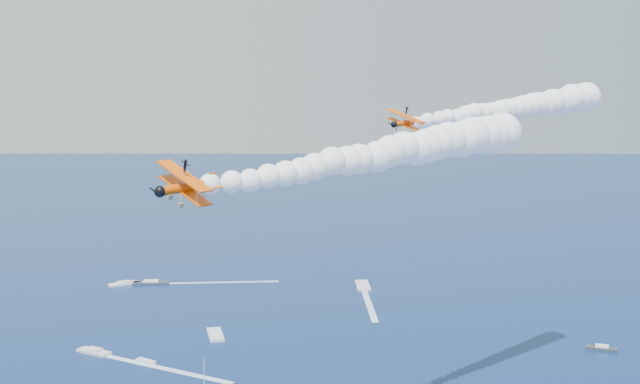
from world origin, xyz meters
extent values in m
cube|color=#313842|center=(-25.27, 189.36, 0.35)|extent=(12.63, 5.47, 0.70)
cube|color=silver|center=(45.35, 170.03, 0.35)|extent=(7.05, 14.65, 0.70)
cube|color=silver|center=(-39.43, 114.33, 0.35)|extent=(9.02, 8.65, 0.70)
cube|color=silver|center=(-26.83, 104.09, 0.35)|extent=(4.99, 5.32, 0.70)
cube|color=silver|center=(-8.66, 122.71, 0.35)|extent=(3.97, 11.86, 0.70)
cube|color=#2E353E|center=(85.79, 89.64, 0.35)|extent=(7.68, 6.39, 0.70)
cube|color=white|center=(-34.32, 189.85, 0.35)|extent=(11.00, 6.98, 0.70)
cube|color=white|center=(-0.37, 186.08, 0.03)|extent=(37.94, 6.93, 0.04)
cube|color=white|center=(40.47, 144.47, 0.03)|extent=(9.09, 37.70, 0.04)
cube|color=white|center=(-21.98, 98.25, 0.03)|extent=(29.29, 27.23, 0.04)
camera|label=1|loc=(-24.92, -82.77, 61.41)|focal=43.98mm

